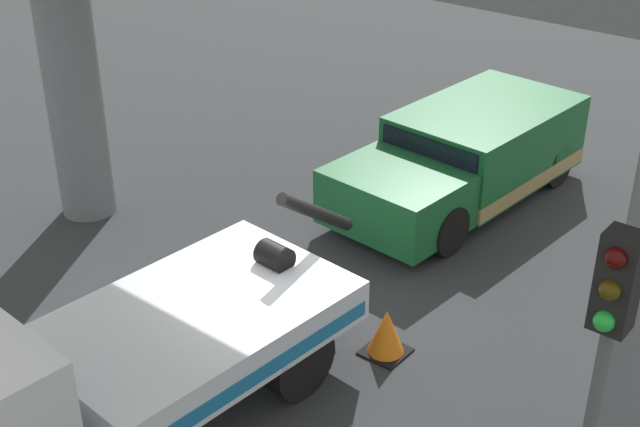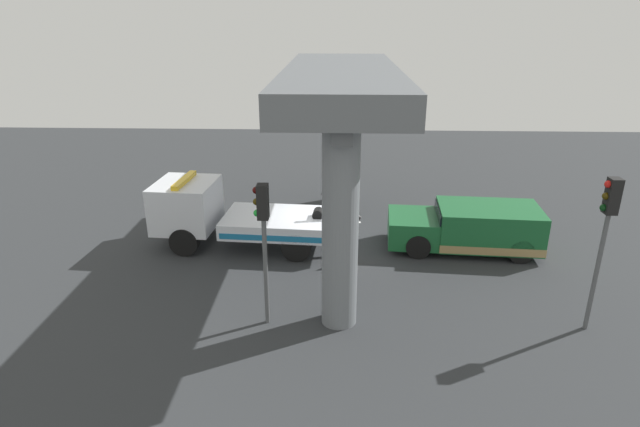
# 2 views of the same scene
# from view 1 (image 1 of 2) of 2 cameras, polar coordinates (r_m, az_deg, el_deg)

# --- Properties ---
(ground_plane) EXTENTS (60.00, 40.00, 0.10)m
(ground_plane) POSITION_cam_1_polar(r_m,az_deg,el_deg) (12.59, -2.52, -7.28)
(ground_plane) COLOR #2D3033
(lane_stripe_west) EXTENTS (2.60, 0.16, 0.01)m
(lane_stripe_west) POSITION_cam_1_polar(r_m,az_deg,el_deg) (17.96, 4.42, 4.42)
(lane_stripe_west) COLOR silver
(lane_stripe_west) RESTS_ON ground
(lane_stripe_mid) EXTENTS (2.60, 0.16, 0.01)m
(lane_stripe_mid) POSITION_cam_1_polar(r_m,az_deg,el_deg) (13.97, -9.82, -3.48)
(lane_stripe_mid) COLOR silver
(lane_stripe_mid) RESTS_ON ground
(tow_truck_white) EXTENTS (7.32, 2.82, 2.46)m
(tow_truck_white) POSITION_cam_1_polar(r_m,az_deg,el_deg) (10.02, -16.89, -10.50)
(tow_truck_white) COLOR silver
(tow_truck_white) RESTS_ON ground
(towed_van_green) EXTENTS (5.34, 2.54, 1.58)m
(towed_van_green) POSITION_cam_1_polar(r_m,az_deg,el_deg) (15.79, 9.57, 3.67)
(towed_van_green) COLOR #195B2D
(towed_van_green) RESTS_ON ground
(traffic_light_far) EXTENTS (0.39, 0.32, 3.92)m
(traffic_light_far) POSITION_cam_1_polar(r_m,az_deg,el_deg) (7.75, 18.19, -8.08)
(traffic_light_far) COLOR #515456
(traffic_light_far) RESTS_ON ground
(traffic_cone_orange) EXTENTS (0.57, 0.57, 0.68)m
(traffic_cone_orange) POSITION_cam_1_polar(r_m,az_deg,el_deg) (11.82, 4.36, -7.81)
(traffic_cone_orange) COLOR orange
(traffic_cone_orange) RESTS_ON ground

